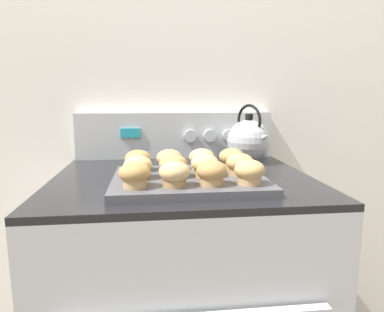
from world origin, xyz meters
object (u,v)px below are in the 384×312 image
at_px(muffin_r0_c0, 135,175).
at_px(muffin_r0_c3, 250,172).
at_px(stove_range, 183,310).
at_px(muffin_r2_c0, 138,160).
at_px(muffin_r1_c2, 205,165).
at_px(muffin_r1_c0, 138,167).
at_px(tea_kettle, 249,140).
at_px(muffin_pan, 189,181).
at_px(muffin_r0_c1, 175,174).
at_px(muffin_r1_c1, 173,166).
at_px(muffin_r1_c3, 240,164).
at_px(muffin_r2_c1, 169,160).
at_px(muffin_r0_c2, 212,173).
at_px(muffin_r2_c3, 232,158).
at_px(muffin_r2_c2, 202,159).

bearing_deg(muffin_r0_c0, muffin_r0_c3, -0.29).
distance_m(stove_range, muffin_r2_c0, 0.52).
bearing_deg(muffin_r1_c2, muffin_r1_c0, -179.70).
bearing_deg(muffin_r0_c0, tea_kettle, 44.62).
xyz_separation_m(muffin_pan, muffin_r2_c0, (-0.14, 0.09, 0.04)).
xyz_separation_m(muffin_r0_c1, tea_kettle, (0.29, 0.38, 0.03)).
height_order(stove_range, tea_kettle, tea_kettle).
relative_size(muffin_pan, muffin_r1_c1, 5.40).
bearing_deg(muffin_r1_c1, muffin_r0_c1, -91.46).
bearing_deg(muffin_r1_c3, muffin_r2_c1, 154.85).
distance_m(muffin_pan, muffin_r1_c1, 0.06).
height_order(muffin_r0_c2, muffin_r2_c3, same).
xyz_separation_m(muffin_r1_c3, muffin_r2_c3, (-0.00, 0.09, 0.00)).
relative_size(muffin_r2_c0, muffin_r2_c2, 1.00).
distance_m(muffin_r0_c0, muffin_r1_c1, 0.13).
bearing_deg(tea_kettle, muffin_pan, -130.49).
distance_m(muffin_r2_c1, tea_kettle, 0.35).
xyz_separation_m(muffin_r0_c1, muffin_r1_c3, (0.18, 0.09, 0.00)).
xyz_separation_m(muffin_r1_c1, muffin_r2_c2, (0.09, 0.09, 0.00)).
bearing_deg(muffin_pan, muffin_r1_c0, -178.75).
bearing_deg(muffin_r2_c2, muffin_r1_c0, -152.03).
relative_size(muffin_r1_c2, muffin_r2_c3, 1.00).
bearing_deg(muffin_r0_c3, muffin_r1_c1, 152.35).
bearing_deg(muffin_r0_c2, muffin_r2_c0, 135.30).
bearing_deg(muffin_r2_c2, tea_kettle, 44.30).
bearing_deg(muffin_r1_c0, muffin_r0_c1, -45.18).
relative_size(muffin_r1_c0, muffin_r2_c3, 1.00).
distance_m(muffin_pan, muffin_r0_c2, 0.11).
bearing_deg(muffin_r2_c1, muffin_r2_c2, 2.35).
xyz_separation_m(stove_range, muffin_r1_c0, (-0.12, -0.12, 0.50)).
distance_m(muffin_r0_c0, muffin_r2_c1, 0.20).
xyz_separation_m(muffin_r0_c2, muffin_r1_c0, (-0.18, 0.09, 0.00)).
bearing_deg(muffin_r1_c2, muffin_r2_c3, 44.82).
relative_size(muffin_r1_c1, muffin_r2_c1, 1.00).
bearing_deg(muffin_r0_c0, muffin_pan, 33.61).
bearing_deg(stove_range, muffin_r1_c1, -106.12).
bearing_deg(muffin_r1_c1, muffin_r1_c2, -2.12).
xyz_separation_m(muffin_r1_c0, muffin_r1_c2, (0.18, 0.00, 0.00)).
relative_size(muffin_r0_c1, muffin_r1_c1, 1.00).
relative_size(muffin_r0_c2, muffin_r0_c3, 1.00).
distance_m(muffin_r1_c0, muffin_r2_c1, 0.13).
bearing_deg(muffin_r1_c1, muffin_r2_c1, 93.71).
bearing_deg(muffin_r2_c2, muffin_r2_c0, -179.11).
xyz_separation_m(muffin_r1_c3, muffin_r2_c0, (-0.28, 0.09, 0.00)).
bearing_deg(muffin_r2_c0, muffin_r0_c3, -33.67).
height_order(stove_range, muffin_r1_c3, muffin_r1_c3).
relative_size(stove_range, muffin_r0_c0, 12.07).
relative_size(muffin_r0_c2, muffin_r2_c1, 1.00).
xyz_separation_m(stove_range, muffin_r2_c3, (0.15, -0.02, 0.50)).
distance_m(stove_range, muffin_r0_c1, 0.54).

